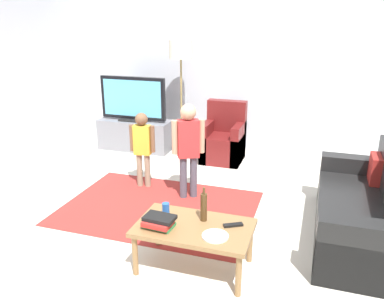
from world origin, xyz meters
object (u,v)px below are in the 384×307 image
Objects in this scene: child_center at (188,143)px; tv_remote at (233,225)px; book_stack at (159,222)px; plate at (215,236)px; child_near_tv at (142,143)px; soda_can at (166,209)px; tv_stand at (135,135)px; bottle at (204,207)px; armchair at (224,141)px; floor_lamp at (181,55)px; couch at (369,214)px; tv at (133,99)px; coffee_table at (194,231)px.

child_center is 6.88× the size of tv_remote.
plate is (0.50, -0.00, -0.04)m from book_stack.
child_near_tv is 1.65m from soda_can.
child_near_tv is (0.78, -1.36, 0.35)m from tv_stand.
soda_can is at bearing -176.73° from bottle.
armchair is at bearing 102.46° from plate.
floor_lamp is 6.35× the size of book_stack.
book_stack is 1.65× the size of tv_remote.
child_near_tv is at bearing -60.29° from tv_stand.
book_stack reaches higher than tv_stand.
couch is at bearing 30.61° from bottle.
bottle is (-1.44, -0.85, 0.26)m from couch.
plate is at bearing -63.73° from child_center.
soda_can is (0.89, -2.91, -1.06)m from floor_lamp.
tv reaches higher than coffee_table.
tv is at bearing 151.53° from couch.
book_stack is at bearing -144.17° from bottle.
couch reaches higher than tv_stand.
child_near_tv is 3.14× the size of bottle.
tv_stand is at bearing 90.00° from tv.
book_stack is at bearing -60.49° from tv.
coffee_table is at bearing 167.76° from tv_remote.
soda_can is at bearing 161.57° from coffee_table.
child_near_tv reaches higher than soda_can.
child_center is 5.31× the size of plate.
bottle is 1.85× the size of tv_remote.
floor_lamp is at bearing 106.94° from soda_can.
armchair is 2.75m from bottle.
floor_lamp reaches higher than child_near_tv.
child_center reaches higher than bottle.
child_center is 9.74× the size of soda_can.
tv is 5.00× the size of plate.
bottle is (2.00, -2.74, 0.31)m from tv_stand.
tv_stand is at bearing 119.33° from book_stack.
tv is 1.57m from child_near_tv.
child_near_tv is 1.92m from coffee_table.
child_center is (1.44, -1.47, -0.15)m from tv.
tv is 1.12× the size of child_near_tv.
tv_stand is at bearing 120.90° from soda_can.
tv_remote is at bearing -74.60° from armchair.
couch is at bearing -28.47° from tv.
tv is at bearing 126.29° from plate.
tv_remote is at bearing -62.63° from floor_lamp.
bottle reaches higher than book_stack.
floor_lamp is (0.76, 0.15, 1.30)m from tv_stand.
couch is 10.59× the size of tv_remote.
tv_stand is 1.20× the size of coffee_table.
floor_lamp is 14.83× the size of soda_can.
book_stack is at bearing -60.67° from tv_stand.
tv_remote is (-1.17, -0.87, 0.14)m from couch.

